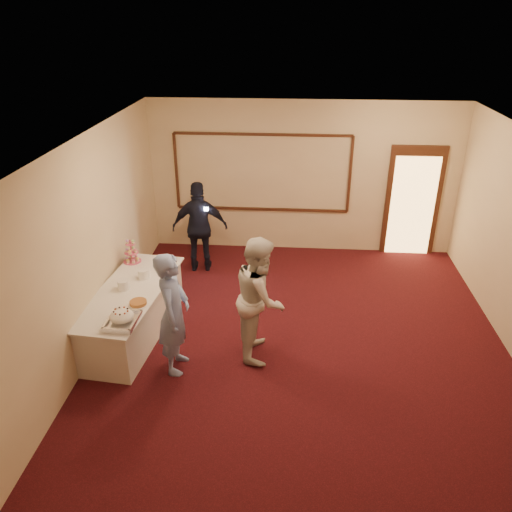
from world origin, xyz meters
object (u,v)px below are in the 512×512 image
at_px(cupcake_stand, 131,253).
at_px(woman, 260,298).
at_px(buffet_table, 132,312).
at_px(pavlova_tray, 122,318).
at_px(plate_stack_a, 124,285).
at_px(tart, 138,303).
at_px(guest, 200,227).
at_px(man, 174,313).
at_px(plate_stack_b, 144,274).

distance_m(cupcake_stand, woman, 2.48).
height_order(buffet_table, pavlova_tray, pavlova_tray).
distance_m(plate_stack_a, woman, 2.05).
height_order(plate_stack_a, woman, woman).
relative_size(buffet_table, cupcake_stand, 5.74).
xyz_separation_m(plate_stack_a, woman, (2.03, -0.30, 0.05)).
bearing_deg(woman, tart, 92.60).
bearing_deg(woman, guest, 26.36).
relative_size(tart, man, 0.16).
xyz_separation_m(man, woman, (1.11, 0.45, 0.03)).
bearing_deg(pavlova_tray, man, 11.41).
xyz_separation_m(man, guest, (-0.17, 2.92, -0.01)).
bearing_deg(guest, woman, 110.54).
relative_size(buffet_table, guest, 1.41).
bearing_deg(plate_stack_b, woman, -19.71).
height_order(pavlova_tray, man, man).
height_order(tart, guest, guest).
bearing_deg(cupcake_stand, tart, -69.84).
bearing_deg(tart, plate_stack_a, 129.27).
bearing_deg(buffet_table, pavlova_tray, -78.62).
bearing_deg(man, tart, 60.04).
distance_m(woman, guest, 2.78).
height_order(pavlova_tray, plate_stack_a, pavlova_tray).
relative_size(woman, guest, 1.04).
xyz_separation_m(plate_stack_b, man, (0.72, -1.10, 0.03)).
height_order(buffet_table, woman, woman).
bearing_deg(plate_stack_a, guest, 71.00).
bearing_deg(plate_stack_a, cupcake_stand, 99.19).
distance_m(buffet_table, guest, 2.34).
bearing_deg(tart, pavlova_tray, -98.91).
distance_m(cupcake_stand, man, 1.95).
relative_size(man, woman, 0.97).
height_order(plate_stack_b, tart, plate_stack_b).
bearing_deg(plate_stack_a, tart, -50.73).
distance_m(pavlova_tray, tart, 0.48).
bearing_deg(plate_stack_a, pavlova_tray, -73.55).
bearing_deg(pavlova_tray, plate_stack_a, 106.45).
distance_m(plate_stack_a, guest, 2.30).
bearing_deg(guest, pavlova_tray, 74.04).
bearing_deg(man, plate_stack_b, 33.24).
distance_m(buffet_table, plate_stack_b, 0.60).
bearing_deg(pavlova_tray, tart, 81.09).
xyz_separation_m(tart, woman, (1.70, 0.11, 0.10)).
relative_size(cupcake_stand, tart, 1.54).
distance_m(buffet_table, tart, 0.61).
height_order(tart, man, man).
xyz_separation_m(pavlova_tray, plate_stack_b, (-0.06, 1.23, -0.01)).
xyz_separation_m(buffet_table, plate_stack_b, (0.11, 0.38, 0.46)).
height_order(buffet_table, guest, guest).
xyz_separation_m(tart, guest, (0.42, 2.58, 0.07)).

